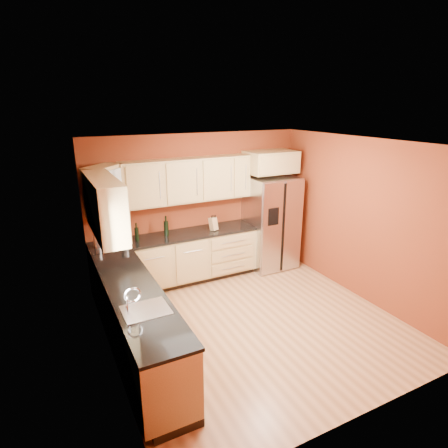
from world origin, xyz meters
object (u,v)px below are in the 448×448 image
Objects in this scene: wine_bottle_a at (166,226)px; knife_block at (213,224)px; canister_left at (124,238)px; refrigerator at (271,222)px; soap_dispenser at (213,224)px.

knife_block is at bearing -6.09° from wine_bottle_a.
wine_bottle_a is (0.73, 0.09, 0.07)m from canister_left.
knife_block is (-1.22, 0.01, 0.15)m from refrigerator.
wine_bottle_a is 1.53× the size of knife_block.
canister_left reaches higher than soap_dispenser.
refrigerator is 10.61× the size of soap_dispenser.
wine_bottle_a is at bearing 177.15° from refrigerator.
refrigerator is at bearing -20.53° from knife_block.
knife_block is (1.58, 0.00, 0.01)m from canister_left.
canister_left is 0.92× the size of knife_block.
soap_dispenser is at bearing 3.25° from canister_left.
canister_left is 1.27× the size of soap_dispenser.
wine_bottle_a reaches higher than canister_left.
refrigerator is 1.22m from knife_block.
canister_left is at bearing 179.83° from refrigerator.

